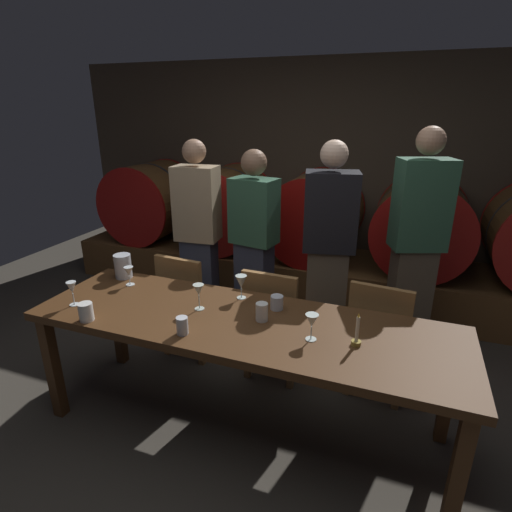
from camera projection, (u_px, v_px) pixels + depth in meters
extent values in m
plane|color=#3F3A33|center=(236.00, 421.00, 2.69)|extent=(7.87, 7.87, 0.00)
cube|color=#473A2D|center=(327.00, 175.00, 4.61)|extent=(6.05, 0.24, 2.43)
cube|color=brown|center=(312.00, 275.00, 4.47)|extent=(5.45, 0.90, 0.43)
cylinder|color=brown|center=(151.00, 201.00, 4.90)|extent=(0.89, 0.77, 0.89)
cylinder|color=#9E1411|center=(130.00, 209.00, 4.55)|extent=(0.91, 0.03, 0.91)
cylinder|color=#9E1411|center=(169.00, 195.00, 5.25)|extent=(0.91, 0.03, 0.91)
cylinder|color=#2D2D33|center=(151.00, 201.00, 4.90)|extent=(0.90, 0.04, 0.90)
cylinder|color=brown|center=(227.00, 208.00, 4.57)|extent=(0.89, 0.77, 0.89)
cylinder|color=#B21C16|center=(211.00, 217.00, 4.22)|extent=(0.91, 0.03, 0.91)
cylinder|color=#B21C16|center=(240.00, 201.00, 4.93)|extent=(0.91, 0.03, 0.91)
cylinder|color=#2D2D33|center=(227.00, 208.00, 4.57)|extent=(0.90, 0.04, 0.90)
cylinder|color=brown|center=(316.00, 216.00, 4.24)|extent=(0.89, 0.77, 0.89)
cylinder|color=maroon|center=(306.00, 226.00, 3.89)|extent=(0.91, 0.03, 0.91)
cylinder|color=maroon|center=(324.00, 208.00, 4.59)|extent=(0.91, 0.03, 0.91)
cylinder|color=#2D2D33|center=(316.00, 216.00, 4.24)|extent=(0.90, 0.04, 0.90)
cylinder|color=#513319|center=(421.00, 226.00, 3.91)|extent=(0.89, 0.77, 0.89)
cylinder|color=#9E1411|center=(422.00, 238.00, 3.56)|extent=(0.91, 0.03, 0.91)
cylinder|color=#9E1411|center=(421.00, 216.00, 4.26)|extent=(0.91, 0.03, 0.91)
cylinder|color=#2D2D33|center=(421.00, 226.00, 3.91)|extent=(0.90, 0.04, 0.90)
cube|color=#4C2D16|center=(242.00, 324.00, 2.40)|extent=(2.54, 0.77, 0.05)
cube|color=#4C2D16|center=(53.00, 368.00, 2.64)|extent=(0.07, 0.07, 0.73)
cube|color=#4C2D16|center=(458.00, 478.00, 1.86)|extent=(0.07, 0.07, 0.73)
cube|color=#4C2D16|center=(118.00, 321.00, 3.21)|extent=(0.07, 0.07, 0.73)
cube|color=#4C2D16|center=(448.00, 391.00, 2.43)|extent=(0.07, 0.07, 0.73)
cube|color=olive|center=(194.00, 302.00, 3.36)|extent=(0.43, 0.43, 0.04)
cube|color=olive|center=(179.00, 284.00, 3.12)|extent=(0.40, 0.07, 0.42)
cube|color=olive|center=(223.00, 322.00, 3.51)|extent=(0.05, 0.05, 0.42)
cube|color=olive|center=(189.00, 314.00, 3.65)|extent=(0.05, 0.05, 0.42)
cube|color=olive|center=(201.00, 341.00, 3.22)|extent=(0.05, 0.05, 0.42)
cube|color=olive|center=(166.00, 331.00, 3.36)|extent=(0.05, 0.05, 0.42)
cube|color=olive|center=(277.00, 319.00, 3.08)|extent=(0.41, 0.41, 0.04)
cube|color=olive|center=(269.00, 302.00, 2.84)|extent=(0.40, 0.05, 0.42)
cube|color=olive|center=(304.00, 339.00, 3.24)|extent=(0.05, 0.05, 0.42)
cube|color=olive|center=(264.00, 331.00, 3.37)|extent=(0.05, 0.05, 0.42)
cube|color=olive|center=(291.00, 363.00, 2.95)|extent=(0.05, 0.05, 0.42)
cube|color=olive|center=(248.00, 353.00, 3.07)|extent=(0.05, 0.05, 0.42)
cube|color=olive|center=(381.00, 334.00, 2.88)|extent=(0.44, 0.44, 0.04)
cube|color=olive|center=(379.00, 316.00, 2.65)|extent=(0.40, 0.08, 0.42)
cube|color=olive|center=(405.00, 356.00, 3.03)|extent=(0.05, 0.05, 0.42)
cube|color=olive|center=(359.00, 345.00, 3.17)|extent=(0.05, 0.05, 0.42)
cube|color=olive|center=(398.00, 382.00, 2.74)|extent=(0.05, 0.05, 0.42)
cube|color=olive|center=(348.00, 368.00, 2.89)|extent=(0.05, 0.05, 0.42)
cube|color=#33384C|center=(201.00, 280.00, 3.87)|extent=(0.32, 0.23, 0.81)
cube|color=tan|center=(197.00, 204.00, 3.61)|extent=(0.40, 0.27, 0.66)
sphere|color=tan|center=(194.00, 151.00, 3.46)|extent=(0.20, 0.20, 0.20)
cube|color=#33384C|center=(254.00, 287.00, 3.67)|extent=(0.33, 0.25, 0.84)
cube|color=#336047|center=(254.00, 211.00, 3.43)|extent=(0.42, 0.31, 0.55)
sphere|color=#8C664C|center=(254.00, 163.00, 3.29)|extent=(0.21, 0.21, 0.21)
cube|color=brown|center=(325.00, 306.00, 3.22)|extent=(0.34, 0.26, 0.94)
cube|color=black|center=(331.00, 212.00, 2.96)|extent=(0.42, 0.32, 0.58)
sphere|color=beige|center=(334.00, 154.00, 2.82)|extent=(0.20, 0.20, 0.20)
cube|color=brown|center=(408.00, 304.00, 3.25)|extent=(0.35, 0.29, 0.94)
cube|color=#336047|center=(422.00, 205.00, 2.98)|extent=(0.44, 0.36, 0.66)
sphere|color=tan|center=(431.00, 141.00, 2.82)|extent=(0.20, 0.20, 0.20)
cylinder|color=olive|center=(356.00, 343.00, 2.13)|extent=(0.05, 0.05, 0.02)
cylinder|color=#EDE5CC|center=(357.00, 329.00, 2.11)|extent=(0.02, 0.02, 0.14)
cone|color=yellow|center=(359.00, 315.00, 2.08)|extent=(0.01, 0.01, 0.02)
cylinder|color=silver|center=(123.00, 266.00, 2.95)|extent=(0.12, 0.12, 0.17)
cylinder|color=white|center=(75.00, 305.00, 2.57)|extent=(0.06, 0.06, 0.00)
cylinder|color=white|center=(74.00, 299.00, 2.56)|extent=(0.01, 0.01, 0.08)
cone|color=white|center=(72.00, 288.00, 2.53)|extent=(0.06, 0.06, 0.08)
cylinder|color=white|center=(130.00, 284.00, 2.86)|extent=(0.06, 0.06, 0.00)
cylinder|color=white|center=(130.00, 280.00, 2.85)|extent=(0.01, 0.01, 0.06)
cone|color=white|center=(129.00, 271.00, 2.82)|extent=(0.06, 0.06, 0.07)
cylinder|color=silver|center=(200.00, 309.00, 2.52)|extent=(0.06, 0.06, 0.00)
cylinder|color=silver|center=(199.00, 302.00, 2.50)|extent=(0.01, 0.01, 0.09)
cone|color=silver|center=(199.00, 290.00, 2.47)|extent=(0.07, 0.07, 0.07)
cylinder|color=silver|center=(241.00, 298.00, 2.66)|extent=(0.06, 0.06, 0.00)
cylinder|color=silver|center=(241.00, 293.00, 2.65)|extent=(0.01, 0.01, 0.07)
cone|color=silver|center=(241.00, 282.00, 2.62)|extent=(0.07, 0.07, 0.09)
cylinder|color=silver|center=(311.00, 339.00, 2.19)|extent=(0.06, 0.06, 0.00)
cylinder|color=silver|center=(311.00, 333.00, 2.18)|extent=(0.01, 0.01, 0.07)
cone|color=silver|center=(312.00, 321.00, 2.15)|extent=(0.07, 0.07, 0.07)
cylinder|color=white|center=(86.00, 312.00, 2.37)|extent=(0.08, 0.08, 0.11)
cylinder|color=silver|center=(182.00, 326.00, 2.23)|extent=(0.06, 0.06, 0.10)
cylinder|color=white|center=(262.00, 312.00, 2.37)|extent=(0.07, 0.07, 0.11)
cylinder|color=silver|center=(277.00, 302.00, 2.50)|extent=(0.08, 0.08, 0.09)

